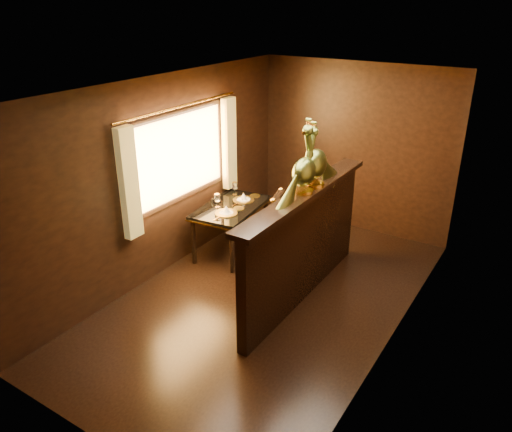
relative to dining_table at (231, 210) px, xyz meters
The scene contains 8 objects.
ground 1.46m from the dining_table, 36.87° to the right, with size 5.00×5.00×0.00m, color black.
room_shell 1.56m from the dining_table, 38.59° to the right, with size 3.04×5.04×2.52m.
partition 1.46m from the dining_table, 19.61° to the right, with size 0.26×2.70×1.36m.
dining_table is the anchor object (origin of this frame).
chair_left 1.16m from the dining_table, 31.03° to the right, with size 0.47×0.49×1.18m.
chair_right 0.99m from the dining_table, 25.74° to the right, with size 0.54×0.56×1.23m.
peacock_left 1.86m from the dining_table, 22.22° to the right, with size 0.24×0.63×0.75m, color #18482B, non-canonical shape.
peacock_right 1.81m from the dining_table, 12.67° to the right, with size 0.26×0.68×0.81m, color #18482B, non-canonical shape.
Camera 1 is at (2.61, -4.32, 3.33)m, focal length 35.00 mm.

